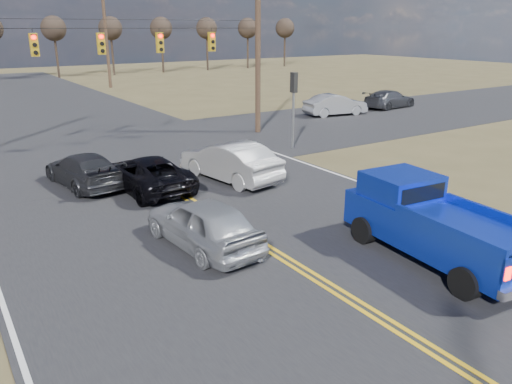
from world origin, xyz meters
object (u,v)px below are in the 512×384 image
pickup_truck (432,223)px  cross_car_east_far (390,99)px  silver_suv (203,223)px  cross_car_east_near (335,105)px  white_car_queue (230,161)px  dgrey_car_queue (84,170)px  black_suv (147,173)px

pickup_truck → cross_car_east_far: bearing=49.7°
silver_suv → cross_car_east_near: 23.75m
white_car_queue → silver_suv: bearing=43.6°
dgrey_car_queue → cross_car_east_far: 26.61m
white_car_queue → black_suv: bearing=-19.4°
cross_car_east_near → black_suv: bearing=126.2°
pickup_truck → dgrey_car_queue: 13.35m
cross_car_east_near → white_car_queue: bearing=133.0°
silver_suv → white_car_queue: (4.04, 5.34, 0.06)m
pickup_truck → black_suv: (-4.22, 9.98, -0.34)m
pickup_truck → cross_car_east_near: bearing=59.5°
pickup_truck → silver_suv: (-4.87, 4.04, -0.27)m
silver_suv → cross_car_east_far: 28.66m
pickup_truck → black_suv: pickup_truck is taller
black_suv → cross_car_east_far: 25.40m
silver_suv → dgrey_car_queue: (-1.25, 7.82, -0.08)m
pickup_truck → white_car_queue: size_ratio=1.18×
cross_car_east_far → white_car_queue: bearing=110.2°
silver_suv → black_suv: (0.65, 5.94, -0.07)m
cross_car_east_far → pickup_truck: bearing=128.9°
silver_suv → dgrey_car_queue: size_ratio=0.95×
pickup_truck → black_suv: bearing=118.0°
cross_car_east_near → cross_car_east_far: 5.86m
pickup_truck → cross_car_east_far: 27.33m
white_car_queue → cross_car_east_near: bearing=-155.6°
pickup_truck → white_car_queue: 9.41m
pickup_truck → black_suv: 10.84m
white_car_queue → cross_car_east_near: 17.33m
silver_suv → black_suv: bearing=-100.9°
white_car_queue → cross_car_east_far: 22.54m
silver_suv → white_car_queue: 6.69m
pickup_truck → white_car_queue: bearing=100.2°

